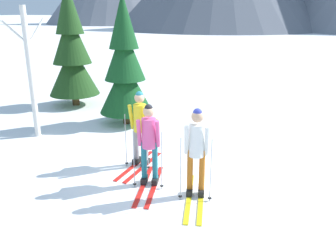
{
  "coord_description": "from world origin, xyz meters",
  "views": [
    {
      "loc": [
        2.72,
        -6.04,
        3.32
      ],
      "look_at": [
        0.1,
        0.29,
        1.05
      ],
      "focal_mm": 37.49,
      "sensor_mm": 36.0,
      "label": 1
    }
  ],
  "objects": [
    {
      "name": "pine_tree_near",
      "position": [
        -5.19,
        4.22,
        1.97
      ],
      "size": [
        1.78,
        1.78,
        4.3
      ],
      "color": "#51381E",
      "rests_on": "ground"
    },
    {
      "name": "birch_tree_tall",
      "position": [
        -4.14,
        1.05,
        1.8
      ],
      "size": [
        0.73,
        1.11,
        3.45
      ],
      "color": "silver",
      "rests_on": "ground"
    },
    {
      "name": "pine_tree_mid",
      "position": [
        -2.4,
        3.0,
        1.75
      ],
      "size": [
        1.59,
        1.59,
        3.83
      ],
      "color": "#51381E",
      "rests_on": "ground"
    },
    {
      "name": "skier_in_white",
      "position": [
        0.96,
        -0.44,
        0.92
      ],
      "size": [
        0.78,
        1.81,
        1.7
      ],
      "color": "yellow",
      "rests_on": "ground"
    },
    {
      "name": "skier_in_yellow",
      "position": [
        -0.61,
        0.43,
        0.95
      ],
      "size": [
        0.61,
        1.71,
        1.69
      ],
      "color": "red",
      "rests_on": "ground"
    },
    {
      "name": "skier_in_pink",
      "position": [
        -0.04,
        -0.32,
        0.92
      ],
      "size": [
        0.74,
        1.75,
        1.65
      ],
      "color": "red",
      "rests_on": "ground"
    },
    {
      "name": "ground_plane",
      "position": [
        0.0,
        0.0,
        0.0
      ],
      "size": [
        400.0,
        400.0,
        0.0
      ],
      "primitive_type": "plane",
      "color": "white"
    }
  ]
}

